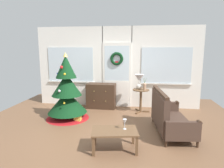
{
  "coord_description": "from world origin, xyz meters",
  "views": [
    {
      "loc": [
        0.71,
        -4.25,
        1.86
      ],
      "look_at": [
        0.05,
        0.55,
        1.0
      ],
      "focal_mm": 32.01,
      "sensor_mm": 36.0,
      "label": 1
    }
  ],
  "objects_px": {
    "side_table": "(141,96)",
    "coffee_table": "(115,133)",
    "table_lamp": "(139,80)",
    "dresser_cabinet": "(101,96)",
    "wine_glass": "(125,122)",
    "christmas_tree": "(67,94)",
    "gift_box": "(78,118)",
    "settee_sofa": "(168,116)",
    "flower_vase": "(145,86)"
  },
  "relations": [
    {
      "from": "coffee_table",
      "to": "gift_box",
      "type": "relative_size",
      "value": 5.2
    },
    {
      "from": "table_lamp",
      "to": "flower_vase",
      "type": "distance_m",
      "value": 0.25
    },
    {
      "from": "settee_sofa",
      "to": "coffee_table",
      "type": "height_order",
      "value": "settee_sofa"
    },
    {
      "from": "dresser_cabinet",
      "to": "christmas_tree",
      "type": "bearing_deg",
      "value": -123.94
    },
    {
      "from": "christmas_tree",
      "to": "settee_sofa",
      "type": "xyz_separation_m",
      "value": [
        2.55,
        -0.6,
        -0.3
      ]
    },
    {
      "from": "settee_sofa",
      "to": "table_lamp",
      "type": "xyz_separation_m",
      "value": [
        -0.65,
        1.45,
        0.59
      ]
    },
    {
      "from": "side_table",
      "to": "coffee_table",
      "type": "distance_m",
      "value": 2.4
    },
    {
      "from": "table_lamp",
      "to": "dresser_cabinet",
      "type": "bearing_deg",
      "value": 169.39
    },
    {
      "from": "christmas_tree",
      "to": "dresser_cabinet",
      "type": "distance_m",
      "value": 1.33
    },
    {
      "from": "dresser_cabinet",
      "to": "wine_glass",
      "type": "xyz_separation_m",
      "value": [
        0.93,
        -2.53,
        0.13
      ]
    },
    {
      "from": "dresser_cabinet",
      "to": "settee_sofa",
      "type": "height_order",
      "value": "settee_sofa"
    },
    {
      "from": "side_table",
      "to": "gift_box",
      "type": "relative_size",
      "value": 3.87
    },
    {
      "from": "table_lamp",
      "to": "coffee_table",
      "type": "relative_size",
      "value": 0.48
    },
    {
      "from": "dresser_cabinet",
      "to": "settee_sofa",
      "type": "distance_m",
      "value": 2.48
    },
    {
      "from": "dresser_cabinet",
      "to": "wine_glass",
      "type": "height_order",
      "value": "dresser_cabinet"
    },
    {
      "from": "dresser_cabinet",
      "to": "settee_sofa",
      "type": "relative_size",
      "value": 0.58
    },
    {
      "from": "table_lamp",
      "to": "side_table",
      "type": "bearing_deg",
      "value": -33.69
    },
    {
      "from": "coffee_table",
      "to": "wine_glass",
      "type": "height_order",
      "value": "wine_glass"
    },
    {
      "from": "side_table",
      "to": "gift_box",
      "type": "distance_m",
      "value": 1.94
    },
    {
      "from": "settee_sofa",
      "to": "flower_vase",
      "type": "relative_size",
      "value": 4.44
    },
    {
      "from": "side_table",
      "to": "coffee_table",
      "type": "height_order",
      "value": "side_table"
    },
    {
      "from": "dresser_cabinet",
      "to": "wine_glass",
      "type": "distance_m",
      "value": 2.69
    },
    {
      "from": "dresser_cabinet",
      "to": "table_lamp",
      "type": "height_order",
      "value": "table_lamp"
    },
    {
      "from": "table_lamp",
      "to": "wine_glass",
      "type": "distance_m",
      "value": 2.36
    },
    {
      "from": "side_table",
      "to": "table_lamp",
      "type": "relative_size",
      "value": 1.55
    },
    {
      "from": "wine_glass",
      "to": "coffee_table",
      "type": "bearing_deg",
      "value": -157.07
    },
    {
      "from": "settee_sofa",
      "to": "side_table",
      "type": "height_order",
      "value": "settee_sofa"
    },
    {
      "from": "wine_glass",
      "to": "side_table",
      "type": "bearing_deg",
      "value": 82.26
    },
    {
      "from": "christmas_tree",
      "to": "gift_box",
      "type": "relative_size",
      "value": 10.04
    },
    {
      "from": "gift_box",
      "to": "dresser_cabinet",
      "type": "bearing_deg",
      "value": 72.87
    },
    {
      "from": "wine_glass",
      "to": "flower_vase",
      "type": "bearing_deg",
      "value": 79.52
    },
    {
      "from": "settee_sofa",
      "to": "christmas_tree",
      "type": "bearing_deg",
      "value": 166.78
    },
    {
      "from": "side_table",
      "to": "coffee_table",
      "type": "relative_size",
      "value": 0.74
    },
    {
      "from": "christmas_tree",
      "to": "dresser_cabinet",
      "type": "xyz_separation_m",
      "value": [
        0.72,
        1.07,
        -0.29
      ]
    },
    {
      "from": "side_table",
      "to": "flower_vase",
      "type": "xyz_separation_m",
      "value": [
        0.1,
        -0.06,
        0.31
      ]
    },
    {
      "from": "christmas_tree",
      "to": "coffee_table",
      "type": "bearing_deg",
      "value": -46.06
    },
    {
      "from": "dresser_cabinet",
      "to": "settee_sofa",
      "type": "xyz_separation_m",
      "value": [
        1.83,
        -1.67,
        -0.01
      ]
    },
    {
      "from": "side_table",
      "to": "gift_box",
      "type": "height_order",
      "value": "side_table"
    },
    {
      "from": "side_table",
      "to": "wine_glass",
      "type": "distance_m",
      "value": 2.29
    },
    {
      "from": "wine_glass",
      "to": "table_lamp",
      "type": "bearing_deg",
      "value": 83.86
    },
    {
      "from": "table_lamp",
      "to": "flower_vase",
      "type": "xyz_separation_m",
      "value": [
        0.16,
        -0.1,
        -0.17
      ]
    },
    {
      "from": "christmas_tree",
      "to": "table_lamp",
      "type": "bearing_deg",
      "value": 24.24
    },
    {
      "from": "flower_vase",
      "to": "wine_glass",
      "type": "height_order",
      "value": "flower_vase"
    },
    {
      "from": "settee_sofa",
      "to": "wine_glass",
      "type": "relative_size",
      "value": 7.97
    },
    {
      "from": "table_lamp",
      "to": "gift_box",
      "type": "relative_size",
      "value": 2.5
    },
    {
      "from": "side_table",
      "to": "table_lamp",
      "type": "distance_m",
      "value": 0.49
    },
    {
      "from": "settee_sofa",
      "to": "table_lamp",
      "type": "distance_m",
      "value": 1.7
    },
    {
      "from": "christmas_tree",
      "to": "side_table",
      "type": "distance_m",
      "value": 2.13
    },
    {
      "from": "gift_box",
      "to": "settee_sofa",
      "type": "bearing_deg",
      "value": -10.75
    },
    {
      "from": "settee_sofa",
      "to": "gift_box",
      "type": "xyz_separation_m",
      "value": [
        -2.21,
        0.42,
        -0.29
      ]
    }
  ]
}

